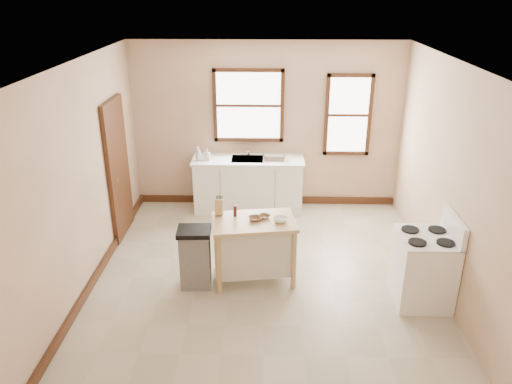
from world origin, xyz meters
TOP-DOWN VIEW (x-y plane):
  - floor at (0.00, 0.00)m, footprint 5.00×5.00m
  - ceiling at (0.00, 0.00)m, footprint 5.00×5.00m
  - wall_back at (0.00, 2.50)m, footprint 4.50×0.04m
  - wall_left at (-2.25, 0.00)m, footprint 0.04×5.00m
  - wall_right at (2.25, 0.00)m, footprint 0.04×5.00m
  - window_main at (-0.30, 2.48)m, footprint 1.17×0.06m
  - window_side at (1.35, 2.48)m, footprint 0.77×0.06m
  - door_left at (-2.21, 1.30)m, footprint 0.06×0.90m
  - baseboard_back at (0.00, 2.47)m, footprint 4.50×0.04m
  - baseboard_left at (-2.22, 0.00)m, footprint 0.04×5.00m
  - sink_counter at (-0.30, 2.20)m, footprint 1.86×0.62m
  - faucet at (-0.30, 2.38)m, footprint 0.03×0.03m
  - soap_bottle_a at (-1.11, 2.10)m, footprint 0.12×0.12m
  - soap_bottle_b at (-0.97, 2.13)m, footprint 0.10×0.10m
  - dish_rack at (0.13, 2.15)m, footprint 0.44×0.38m
  - kitchen_island at (-0.14, 0.01)m, footprint 1.13×0.81m
  - knife_block at (-0.59, 0.17)m, footprint 0.10×0.10m
  - pepper_grinder at (-0.38, 0.13)m, footprint 0.04×0.04m
  - bowl_a at (-0.13, 0.02)m, footprint 0.20×0.20m
  - bowl_b at (-0.01, 0.09)m, footprint 0.21×0.21m
  - bowl_c at (0.20, -0.02)m, footprint 0.21×0.21m
  - trash_bin at (-0.88, -0.16)m, footprint 0.43×0.37m
  - gas_stove at (1.92, -0.40)m, footprint 0.70×0.71m

SIDE VIEW (x-z plane):
  - floor at x=0.00m, z-range 0.00..0.00m
  - baseboard_back at x=0.00m, z-range 0.00..0.12m
  - baseboard_left at x=-2.22m, z-range 0.00..0.12m
  - trash_bin at x=-0.88m, z-range 0.00..0.81m
  - kitchen_island at x=-0.14m, z-range 0.00..0.86m
  - sink_counter at x=-0.30m, z-range 0.00..0.92m
  - gas_stove at x=1.92m, z-range 0.00..1.14m
  - bowl_b at x=-0.01m, z-range 0.86..0.89m
  - bowl_a at x=-0.13m, z-range 0.86..0.90m
  - bowl_c at x=0.20m, z-range 0.86..0.91m
  - pepper_grinder at x=-0.38m, z-range 0.86..1.01m
  - knife_block at x=-0.59m, z-range 0.86..1.06m
  - dish_rack at x=0.13m, z-range 0.92..1.01m
  - soap_bottle_b at x=-0.97m, z-range 0.92..1.11m
  - faucet at x=-0.30m, z-range 0.92..1.14m
  - soap_bottle_a at x=-1.11m, z-range 0.92..1.15m
  - door_left at x=-2.21m, z-range 0.00..2.10m
  - wall_back at x=0.00m, z-range 0.00..2.80m
  - wall_left at x=-2.25m, z-range 0.00..2.80m
  - wall_right at x=2.25m, z-range 0.00..2.80m
  - window_side at x=1.35m, z-range 0.92..2.29m
  - window_main at x=-0.30m, z-range 1.14..2.36m
  - ceiling at x=0.00m, z-range 2.80..2.80m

